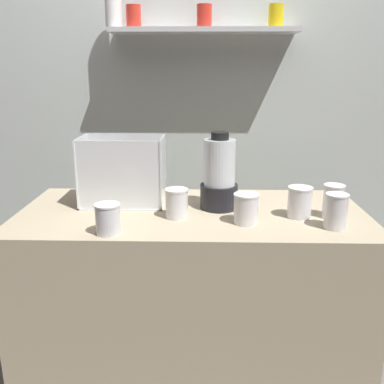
{
  "coord_description": "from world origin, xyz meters",
  "views": [
    {
      "loc": [
        0.04,
        -1.62,
        1.45
      ],
      "look_at": [
        0.0,
        0.0,
        0.98
      ],
      "focal_mm": 39.45,
      "sensor_mm": 36.0,
      "label": 1
    }
  ],
  "objects_px": {
    "juice_cup_mango_middle": "(246,210)",
    "juice_cup_mango_right": "(299,204)",
    "juice_cup_mango_left": "(177,204)",
    "juice_cup_beet_far_right": "(336,213)",
    "juice_cup_orange_far_left": "(108,220)",
    "carrot_display_bin": "(125,183)",
    "blender_pitcher": "(219,177)",
    "juice_cup_pomegranate_rightmost": "(333,202)"
  },
  "relations": [
    {
      "from": "juice_cup_mango_middle",
      "to": "juice_cup_mango_right",
      "type": "xyz_separation_m",
      "value": [
        0.21,
        0.07,
        0.01
      ]
    },
    {
      "from": "juice_cup_mango_left",
      "to": "juice_cup_beet_far_right",
      "type": "distance_m",
      "value": 0.59
    },
    {
      "from": "juice_cup_orange_far_left",
      "to": "juice_cup_mango_middle",
      "type": "xyz_separation_m",
      "value": [
        0.49,
        0.12,
        -0.0
      ]
    },
    {
      "from": "carrot_display_bin",
      "to": "juice_cup_orange_far_left",
      "type": "relative_size",
      "value": 3.19
    },
    {
      "from": "carrot_display_bin",
      "to": "blender_pitcher",
      "type": "bearing_deg",
      "value": -7.27
    },
    {
      "from": "juice_cup_mango_middle",
      "to": "juice_cup_pomegranate_rightmost",
      "type": "distance_m",
      "value": 0.35
    },
    {
      "from": "juice_cup_mango_middle",
      "to": "juice_cup_beet_far_right",
      "type": "relative_size",
      "value": 0.87
    },
    {
      "from": "juice_cup_orange_far_left",
      "to": "juice_cup_mango_left",
      "type": "distance_m",
      "value": 0.29
    },
    {
      "from": "juice_cup_orange_far_left",
      "to": "juice_cup_mango_right",
      "type": "distance_m",
      "value": 0.73
    },
    {
      "from": "juice_cup_mango_left",
      "to": "juice_cup_mango_right",
      "type": "distance_m",
      "value": 0.47
    },
    {
      "from": "blender_pitcher",
      "to": "juice_cup_mango_right",
      "type": "distance_m",
      "value": 0.33
    },
    {
      "from": "carrot_display_bin",
      "to": "blender_pitcher",
      "type": "height_order",
      "value": "blender_pitcher"
    },
    {
      "from": "juice_cup_mango_left",
      "to": "carrot_display_bin",
      "type": "bearing_deg",
      "value": 142.99
    },
    {
      "from": "juice_cup_pomegranate_rightmost",
      "to": "juice_cup_orange_far_left",
      "type": "bearing_deg",
      "value": -167.0
    },
    {
      "from": "blender_pitcher",
      "to": "juice_cup_orange_far_left",
      "type": "height_order",
      "value": "blender_pitcher"
    },
    {
      "from": "juice_cup_mango_middle",
      "to": "juice_cup_pomegranate_rightmost",
      "type": "xyz_separation_m",
      "value": [
        0.34,
        0.07,
        0.01
      ]
    },
    {
      "from": "juice_cup_pomegranate_rightmost",
      "to": "juice_cup_beet_far_right",
      "type": "bearing_deg",
      "value": -101.99
    },
    {
      "from": "carrot_display_bin",
      "to": "blender_pitcher",
      "type": "xyz_separation_m",
      "value": [
        0.4,
        -0.05,
        0.04
      ]
    },
    {
      "from": "blender_pitcher",
      "to": "juice_cup_pomegranate_rightmost",
      "type": "height_order",
      "value": "blender_pitcher"
    },
    {
      "from": "juice_cup_beet_far_right",
      "to": "carrot_display_bin",
      "type": "bearing_deg",
      "value": 161.12
    },
    {
      "from": "blender_pitcher",
      "to": "juice_cup_mango_right",
      "type": "height_order",
      "value": "blender_pitcher"
    },
    {
      "from": "blender_pitcher",
      "to": "juice_cup_mango_left",
      "type": "distance_m",
      "value": 0.22
    },
    {
      "from": "juice_cup_orange_far_left",
      "to": "juice_cup_beet_far_right",
      "type": "xyz_separation_m",
      "value": [
        0.81,
        0.07,
        0.01
      ]
    },
    {
      "from": "juice_cup_orange_far_left",
      "to": "juice_cup_beet_far_right",
      "type": "relative_size",
      "value": 0.84
    },
    {
      "from": "juice_cup_mango_middle",
      "to": "juice_cup_mango_left",
      "type": "bearing_deg",
      "value": 167.88
    },
    {
      "from": "juice_cup_mango_left",
      "to": "juice_cup_mango_right",
      "type": "xyz_separation_m",
      "value": [
        0.47,
        0.02,
        0.0
      ]
    },
    {
      "from": "juice_cup_mango_right",
      "to": "juice_cup_beet_far_right",
      "type": "distance_m",
      "value": 0.16
    },
    {
      "from": "juice_cup_mango_right",
      "to": "juice_cup_pomegranate_rightmost",
      "type": "distance_m",
      "value": 0.13
    },
    {
      "from": "juice_cup_orange_far_left",
      "to": "juice_cup_mango_left",
      "type": "height_order",
      "value": "juice_cup_mango_left"
    },
    {
      "from": "juice_cup_mango_left",
      "to": "juice_cup_pomegranate_rightmost",
      "type": "bearing_deg",
      "value": 1.57
    },
    {
      "from": "juice_cup_beet_far_right",
      "to": "juice_cup_mango_left",
      "type": "bearing_deg",
      "value": 169.93
    },
    {
      "from": "juice_cup_orange_far_left",
      "to": "juice_cup_mango_right",
      "type": "bearing_deg",
      "value": 15.2
    },
    {
      "from": "juice_cup_mango_right",
      "to": "juice_cup_pomegranate_rightmost",
      "type": "bearing_deg",
      "value": 0.43
    },
    {
      "from": "juice_cup_mango_middle",
      "to": "juice_cup_beet_far_right",
      "type": "bearing_deg",
      "value": -8.36
    },
    {
      "from": "juice_cup_beet_far_right",
      "to": "juice_cup_mango_middle",
      "type": "bearing_deg",
      "value": 171.64
    },
    {
      "from": "carrot_display_bin",
      "to": "juice_cup_pomegranate_rightmost",
      "type": "xyz_separation_m",
      "value": [
        0.83,
        -0.16,
        -0.03
      ]
    },
    {
      "from": "carrot_display_bin",
      "to": "juice_cup_mango_left",
      "type": "bearing_deg",
      "value": -37.01
    },
    {
      "from": "juice_cup_orange_far_left",
      "to": "carrot_display_bin",
      "type": "bearing_deg",
      "value": 90.3
    },
    {
      "from": "blender_pitcher",
      "to": "juice_cup_mango_middle",
      "type": "bearing_deg",
      "value": -62.2
    },
    {
      "from": "juice_cup_mango_right",
      "to": "juice_cup_mango_left",
      "type": "bearing_deg",
      "value": -178.12
    },
    {
      "from": "carrot_display_bin",
      "to": "juice_cup_mango_middle",
      "type": "bearing_deg",
      "value": -25.05
    },
    {
      "from": "juice_cup_mango_left",
      "to": "juice_cup_pomegranate_rightmost",
      "type": "distance_m",
      "value": 0.6
    }
  ]
}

